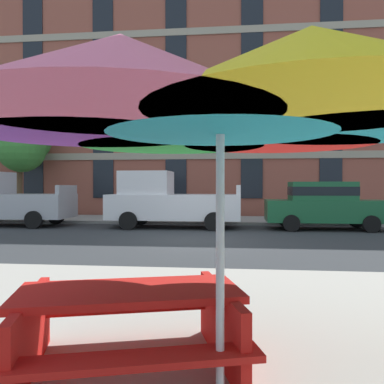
{
  "coord_description": "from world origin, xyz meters",
  "views": [
    {
      "loc": [
        1.21,
        -11.81,
        1.61
      ],
      "look_at": [
        -0.47,
        3.2,
        1.4
      ],
      "focal_mm": 37.79,
      "sensor_mm": 36.0,
      "label": 1
    }
  ],
  "objects_px": {
    "pickup_white": "(168,201)",
    "pickup_silver": "(3,201)",
    "street_tree_left": "(20,139)",
    "patio_umbrella": "(220,104)",
    "picnic_table": "(129,323)",
    "sedan_green": "(324,204)"
  },
  "relations": [
    {
      "from": "pickup_white",
      "to": "pickup_silver",
      "type": "bearing_deg",
      "value": 180.0
    },
    {
      "from": "pickup_silver",
      "to": "street_tree_left",
      "type": "relative_size",
      "value": 0.9
    },
    {
      "from": "patio_umbrella",
      "to": "picnic_table",
      "type": "height_order",
      "value": "patio_umbrella"
    },
    {
      "from": "pickup_white",
      "to": "sedan_green",
      "type": "relative_size",
      "value": 1.16
    },
    {
      "from": "patio_umbrella",
      "to": "pickup_silver",
      "type": "bearing_deg",
      "value": 126.46
    },
    {
      "from": "pickup_silver",
      "to": "pickup_white",
      "type": "relative_size",
      "value": 1.0
    },
    {
      "from": "pickup_white",
      "to": "picnic_table",
      "type": "height_order",
      "value": "pickup_white"
    },
    {
      "from": "street_tree_left",
      "to": "patio_umbrella",
      "type": "height_order",
      "value": "street_tree_left"
    },
    {
      "from": "sedan_green",
      "to": "patio_umbrella",
      "type": "relative_size",
      "value": 1.24
    },
    {
      "from": "pickup_white",
      "to": "patio_umbrella",
      "type": "xyz_separation_m",
      "value": [
        2.54,
        -12.7,
        1.15
      ]
    },
    {
      "from": "patio_umbrella",
      "to": "picnic_table",
      "type": "distance_m",
      "value": 1.9
    },
    {
      "from": "pickup_silver",
      "to": "pickup_white",
      "type": "bearing_deg",
      "value": 0.0
    },
    {
      "from": "pickup_white",
      "to": "patio_umbrella",
      "type": "relative_size",
      "value": 1.44
    },
    {
      "from": "pickup_white",
      "to": "patio_umbrella",
      "type": "bearing_deg",
      "value": -78.69
    },
    {
      "from": "sedan_green",
      "to": "patio_umbrella",
      "type": "distance_m",
      "value": 13.19
    },
    {
      "from": "sedan_green",
      "to": "pickup_white",
      "type": "bearing_deg",
      "value": 180.0
    },
    {
      "from": "sedan_green",
      "to": "picnic_table",
      "type": "distance_m",
      "value": 12.97
    },
    {
      "from": "pickup_silver",
      "to": "patio_umbrella",
      "type": "bearing_deg",
      "value": -53.54
    },
    {
      "from": "pickup_silver",
      "to": "street_tree_left",
      "type": "xyz_separation_m",
      "value": [
        -1.37,
        3.73,
        2.95
      ]
    },
    {
      "from": "pickup_white",
      "to": "sedan_green",
      "type": "height_order",
      "value": "pickup_white"
    },
    {
      "from": "pickup_white",
      "to": "street_tree_left",
      "type": "bearing_deg",
      "value": 155.6
    },
    {
      "from": "sedan_green",
      "to": "picnic_table",
      "type": "xyz_separation_m",
      "value": [
        -4.12,
        -12.29,
        -0.46
      ]
    }
  ]
}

